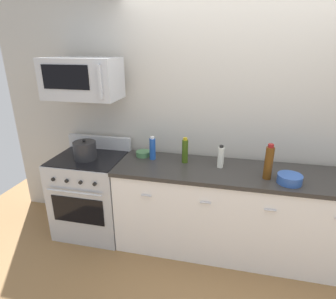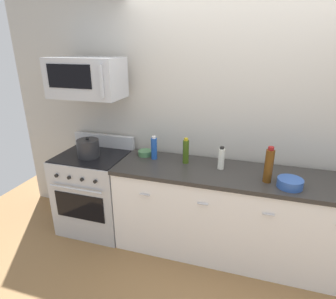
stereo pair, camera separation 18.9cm
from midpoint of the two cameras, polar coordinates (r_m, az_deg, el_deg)
The scene contains 12 objects.
ground_plane at distance 3.26m, azimuth 14.50°, elevation -19.52°, with size 6.63×6.63×0.00m, color olive.
back_wall at distance 3.02m, azimuth 17.25°, elevation 5.95°, with size 5.52×0.10×2.70m, color #B7B2A8.
counter_unit at distance 2.99m, azimuth 15.30°, elevation -12.74°, with size 2.43×0.66×0.92m.
range_oven at distance 3.37m, azimuth -13.01°, elevation -8.26°, with size 0.76×0.69×1.07m.
microwave at distance 3.02m, azimuth -14.56°, elevation 13.98°, with size 0.74×0.44×0.40m.
bottle_wine_amber at distance 2.63m, azimuth 21.83°, elevation -3.07°, with size 0.08×0.08×0.33m.
bottle_olive_oil at distance 2.86m, azimuth 5.55°, elevation -0.39°, with size 0.06×0.06×0.27m.
bottle_soda_blue at distance 2.95m, azimuth -1.04°, elevation 0.26°, with size 0.06×0.06×0.25m.
bottle_vinegar_white at distance 2.78m, azimuth 12.73°, elevation -1.81°, with size 0.06×0.06×0.23m.
bowl_green_glaze at distance 3.08m, azimuth -2.90°, elevation -0.70°, with size 0.16×0.16×0.05m.
bowl_blue_mixing at distance 2.65m, azimuth 25.54°, elevation -6.19°, with size 0.21×0.21×0.08m.
stockpot at distance 3.10m, azimuth -14.29°, elevation 0.22°, with size 0.24×0.24×0.22m.
Camera 2 is at (0.06, -2.50, 2.07)m, focal length 29.88 mm.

